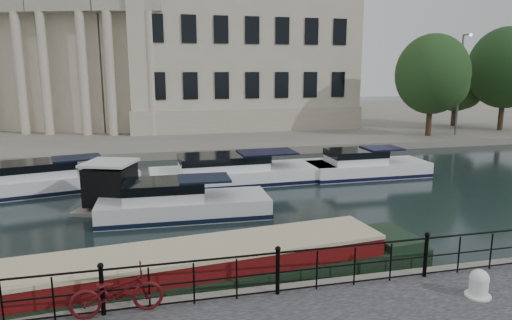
{
  "coord_description": "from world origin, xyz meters",
  "views": [
    {
      "loc": [
        -2.9,
        -12.0,
        5.87
      ],
      "look_at": [
        0.5,
        2.0,
        3.0
      ],
      "focal_mm": 32.0,
      "sensor_mm": 36.0,
      "label": 1
    }
  ],
  "objects_px": {
    "bicycle": "(117,292)",
    "narrowboat": "(151,284)",
    "harbour_hut": "(111,188)",
    "mooring_bollard": "(479,284)"
  },
  "relations": [
    {
      "from": "bicycle",
      "to": "narrowboat",
      "type": "relative_size",
      "value": 0.12
    },
    {
      "from": "harbour_hut",
      "to": "narrowboat",
      "type": "bearing_deg",
      "value": -58.61
    },
    {
      "from": "mooring_bollard",
      "to": "narrowboat",
      "type": "bearing_deg",
      "value": 159.17
    },
    {
      "from": "bicycle",
      "to": "mooring_bollard",
      "type": "bearing_deg",
      "value": -101.95
    },
    {
      "from": "narrowboat",
      "to": "harbour_hut",
      "type": "height_order",
      "value": "harbour_hut"
    },
    {
      "from": "narrowboat",
      "to": "harbour_hut",
      "type": "distance_m",
      "value": 8.27
    },
    {
      "from": "bicycle",
      "to": "harbour_hut",
      "type": "distance_m",
      "value": 9.83
    },
    {
      "from": "bicycle",
      "to": "harbour_hut",
      "type": "xyz_separation_m",
      "value": [
        -0.76,
        9.8,
        -0.12
      ]
    },
    {
      "from": "narrowboat",
      "to": "harbour_hut",
      "type": "bearing_deg",
      "value": 94.27
    },
    {
      "from": "narrowboat",
      "to": "mooring_bollard",
      "type": "bearing_deg",
      "value": -26.96
    }
  ]
}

